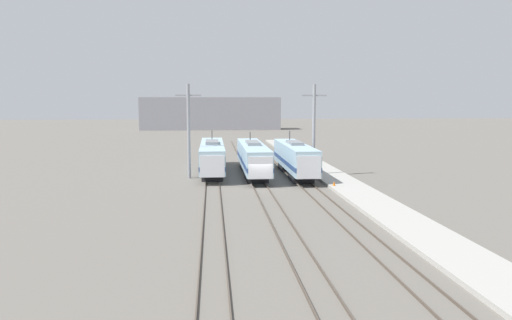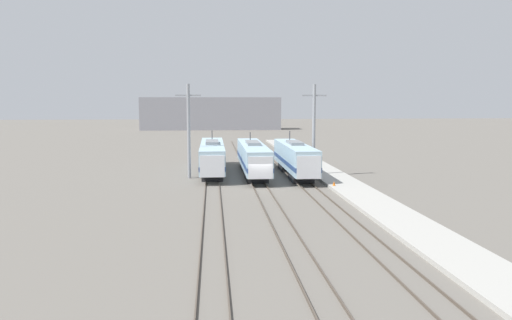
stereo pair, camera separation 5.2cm
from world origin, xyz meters
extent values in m
plane|color=#666059|center=(0.00, 0.00, 0.00)|extent=(400.00, 400.00, 0.00)
cube|color=#4C4238|center=(-5.65, 0.00, 0.07)|extent=(0.07, 120.00, 0.15)
cube|color=#4C4238|center=(-4.22, 0.00, 0.07)|extent=(0.07, 120.00, 0.15)
cube|color=#4C4238|center=(-0.72, 0.00, 0.07)|extent=(0.07, 120.00, 0.15)
cube|color=#4C4238|center=(0.72, 0.00, 0.07)|extent=(0.07, 120.00, 0.15)
cube|color=#4C4238|center=(4.22, 0.00, 0.07)|extent=(0.07, 120.00, 0.15)
cube|color=#4C4238|center=(5.65, 0.00, 0.07)|extent=(0.07, 120.00, 0.15)
cube|color=#232326|center=(-4.94, 6.34, 0.47)|extent=(2.40, 4.40, 0.95)
cube|color=#232326|center=(-4.94, 16.33, 0.47)|extent=(2.40, 4.40, 0.95)
cube|color=#9EBCCC|center=(-4.94, 11.33, 2.31)|extent=(2.82, 19.98, 2.72)
cube|color=navy|center=(-4.94, 11.33, 1.77)|extent=(2.86, 20.02, 0.49)
cube|color=silver|center=(-4.94, 2.16, 2.11)|extent=(2.60, 1.83, 2.31)
cube|color=black|center=(-4.94, 1.32, 2.61)|extent=(2.21, 0.08, 0.65)
cube|color=gray|center=(-4.94, 11.33, 3.84)|extent=(1.55, 4.99, 0.35)
cylinder|color=#38383D|center=(-4.94, 15.73, 4.35)|extent=(0.12, 0.12, 1.36)
cube|color=#232326|center=(0.00, 4.68, 0.47)|extent=(2.35, 4.32, 0.95)
cube|color=#232326|center=(0.00, 14.51, 0.47)|extent=(2.35, 4.32, 0.95)
cube|color=#9EBCCC|center=(0.00, 9.60, 2.32)|extent=(2.77, 19.65, 2.73)
cube|color=navy|center=(0.00, 9.60, 1.77)|extent=(2.81, 19.69, 0.49)
cube|color=silver|center=(0.00, 0.56, 2.11)|extent=(2.55, 1.77, 2.32)
cube|color=black|center=(0.00, -0.25, 2.62)|extent=(2.17, 0.08, 0.65)
cube|color=gray|center=(0.00, 9.60, 3.86)|extent=(1.52, 4.91, 0.35)
cylinder|color=#38383D|center=(0.00, 13.92, 4.28)|extent=(0.12, 0.12, 1.19)
cube|color=#232326|center=(4.94, 3.88, 0.47)|extent=(2.33, 3.95, 0.95)
cube|color=#232326|center=(4.94, 12.85, 0.47)|extent=(2.33, 3.95, 0.95)
cube|color=#9EBCCC|center=(4.94, 8.37, 2.35)|extent=(2.74, 17.95, 2.81)
cube|color=navy|center=(4.94, 8.37, 1.79)|extent=(2.78, 17.99, 0.51)
cube|color=silver|center=(4.94, 0.30, 2.14)|extent=(2.52, 2.02, 2.39)
cube|color=black|center=(4.94, -0.63, 2.67)|extent=(2.14, 0.08, 0.67)
cube|color=gray|center=(4.94, 8.37, 3.93)|extent=(1.51, 4.49, 0.35)
cylinder|color=#38383D|center=(4.94, 12.31, 4.45)|extent=(0.12, 0.12, 1.38)
cylinder|color=gray|center=(-7.59, 7.13, 5.42)|extent=(0.38, 0.38, 10.84)
cube|color=gray|center=(-7.59, 7.13, 9.54)|extent=(2.90, 0.16, 0.16)
cylinder|color=gray|center=(6.98, 7.13, 5.42)|extent=(0.38, 0.38, 10.84)
cube|color=gray|center=(6.98, 7.13, 9.54)|extent=(2.90, 0.16, 0.16)
cube|color=#A8A59E|center=(8.97, 0.00, 0.15)|extent=(4.00, 120.00, 0.31)
cone|color=orange|center=(7.43, -1.23, 0.54)|extent=(0.29, 0.29, 0.46)
cube|color=gray|center=(-5.32, 107.94, 5.05)|extent=(43.40, 9.29, 10.09)
camera|label=1|loc=(-4.91, -50.51, 8.87)|focal=35.00mm
camera|label=2|loc=(-4.85, -50.52, 8.87)|focal=35.00mm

